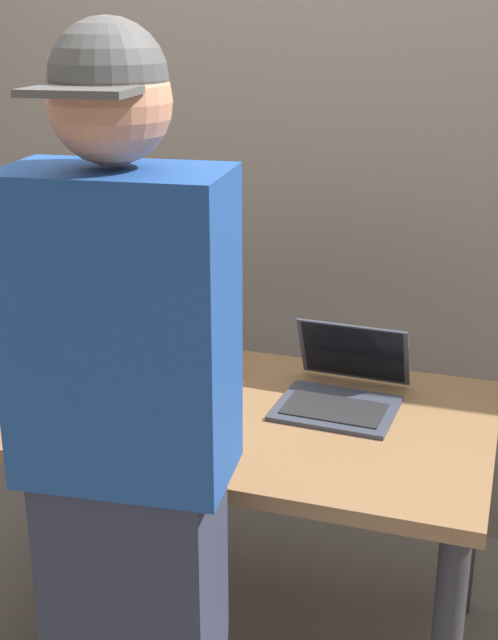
{
  "coord_description": "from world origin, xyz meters",
  "views": [
    {
      "loc": [
        0.69,
        -1.92,
        1.72
      ],
      "look_at": [
        0.06,
        0.0,
        0.99
      ],
      "focal_mm": 47.9,
      "sensor_mm": 36.0,
      "label": 1
    }
  ],
  "objects_px": {
    "beer_bottle_amber": "(184,323)",
    "person_figure": "(130,473)",
    "laptop": "(342,388)",
    "beer_bottle_green": "(216,343)",
    "beer_bottle_brown": "(154,324)"
  },
  "relations": [
    {
      "from": "laptop",
      "to": "beer_bottle_green",
      "type": "height_order",
      "value": "beer_bottle_green"
    },
    {
      "from": "beer_bottle_brown",
      "to": "beer_bottle_amber",
      "type": "bearing_deg",
      "value": 32.55
    },
    {
      "from": "laptop",
      "to": "beer_bottle_amber",
      "type": "xyz_separation_m",
      "value": [
        -0.51,
        0.15,
        0.07
      ]
    },
    {
      "from": "beer_bottle_brown",
      "to": "person_figure",
      "type": "distance_m",
      "value": 0.9
    },
    {
      "from": "beer_bottle_green",
      "to": "person_figure",
      "type": "height_order",
      "value": "person_figure"
    },
    {
      "from": "laptop",
      "to": "beer_bottle_green",
      "type": "bearing_deg",
      "value": 173.8
    },
    {
      "from": "beer_bottle_amber",
      "to": "person_figure",
      "type": "distance_m",
      "value": 0.92
    },
    {
      "from": "beer_bottle_brown",
      "to": "person_figure",
      "type": "xyz_separation_m",
      "value": [
        0.32,
        -0.84,
        0.02
      ]
    },
    {
      "from": "beer_bottle_green",
      "to": "person_figure",
      "type": "distance_m",
      "value": 0.78
    },
    {
      "from": "laptop",
      "to": "beer_bottle_amber",
      "type": "distance_m",
      "value": 0.54
    },
    {
      "from": "beer_bottle_green",
      "to": "beer_bottle_brown",
      "type": "xyz_separation_m",
      "value": [
        -0.22,
        0.06,
        0.01
      ]
    },
    {
      "from": "beer_bottle_green",
      "to": "beer_bottle_amber",
      "type": "bearing_deg",
      "value": 141.34
    },
    {
      "from": "beer_bottle_brown",
      "to": "laptop",
      "type": "bearing_deg",
      "value": -10.09
    },
    {
      "from": "beer_bottle_brown",
      "to": "person_figure",
      "type": "bearing_deg",
      "value": -68.94
    },
    {
      "from": "person_figure",
      "to": "beer_bottle_amber",
      "type": "bearing_deg",
      "value": 105.6
    }
  ]
}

